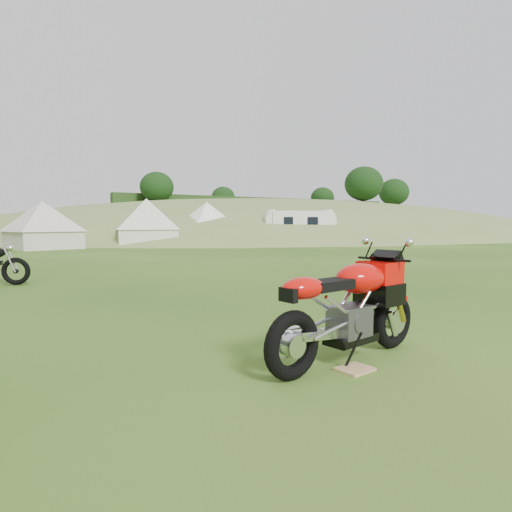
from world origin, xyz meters
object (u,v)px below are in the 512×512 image
sport_motorcycle (348,301)px  plywood_board (355,369)px  caravan (298,227)px  tent_left (43,224)px  tent_right (207,222)px  tent_mid (147,222)px

sport_motorcycle → plywood_board: sport_motorcycle is taller
sport_motorcycle → caravan: size_ratio=0.42×
plywood_board → tent_left: tent_left is taller
plywood_board → tent_left: bearing=93.2°
plywood_board → tent_right: bearing=69.9°
tent_right → caravan: 5.68m
plywood_board → tent_left: 20.39m
tent_mid → tent_right: (4.08, 1.30, -0.01)m
plywood_board → caravan: size_ratio=0.07×
plywood_board → tent_left: size_ratio=0.10×
tent_mid → tent_right: 4.28m
sport_motorcycle → tent_left: size_ratio=0.65×
plywood_board → tent_right: 23.45m
tent_left → tent_mid: tent_mid is taller
tent_mid → caravan: size_ratio=0.69×
sport_motorcycle → tent_right: bearing=60.2°
sport_motorcycle → tent_left: bearing=83.8°
tent_left → tent_right: tent_right is taller
sport_motorcycle → tent_mid: 20.87m
tent_mid → tent_right: bearing=28.7°
sport_motorcycle → plywood_board: 0.58m
sport_motorcycle → caravan: bearing=46.0°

